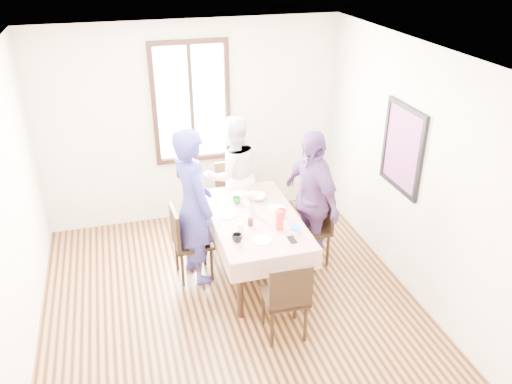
# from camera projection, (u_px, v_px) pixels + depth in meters

# --- Properties ---
(ground) EXTENTS (4.50, 4.50, 0.00)m
(ground) POSITION_uv_depth(u_px,v_px,m) (234.00, 311.00, 5.55)
(ground) COLOR black
(ground) RESTS_ON ground
(back_wall) EXTENTS (4.00, 0.00, 4.00)m
(back_wall) POSITION_uv_depth(u_px,v_px,m) (192.00, 124.00, 6.86)
(back_wall) COLOR beige
(back_wall) RESTS_ON ground
(right_wall) EXTENTS (0.00, 4.50, 4.50)m
(right_wall) POSITION_uv_depth(u_px,v_px,m) (417.00, 176.00, 5.42)
(right_wall) COLOR beige
(right_wall) RESTS_ON ground
(window_frame) EXTENTS (1.02, 0.06, 1.62)m
(window_frame) POSITION_uv_depth(u_px,v_px,m) (191.00, 103.00, 6.71)
(window_frame) COLOR black
(window_frame) RESTS_ON back_wall
(window_pane) EXTENTS (0.90, 0.02, 1.50)m
(window_pane) POSITION_uv_depth(u_px,v_px,m) (191.00, 103.00, 6.72)
(window_pane) COLOR white
(window_pane) RESTS_ON back_wall
(art_poster) EXTENTS (0.04, 0.76, 0.96)m
(art_poster) POSITION_uv_depth(u_px,v_px,m) (403.00, 148.00, 5.58)
(art_poster) COLOR red
(art_poster) RESTS_ON right_wall
(dining_table) EXTENTS (0.84, 1.56, 0.75)m
(dining_table) POSITION_uv_depth(u_px,v_px,m) (255.00, 246.00, 6.02)
(dining_table) COLOR black
(dining_table) RESTS_ON ground
(tablecloth) EXTENTS (0.96, 1.68, 0.01)m
(tablecloth) POSITION_uv_depth(u_px,v_px,m) (255.00, 217.00, 5.84)
(tablecloth) COLOR #550700
(tablecloth) RESTS_ON dining_table
(chair_left) EXTENTS (0.44, 0.44, 0.91)m
(chair_left) POSITION_uv_depth(u_px,v_px,m) (193.00, 242.00, 5.93)
(chair_left) COLOR black
(chair_left) RESTS_ON ground
(chair_right) EXTENTS (0.44, 0.44, 0.91)m
(chair_right) POSITION_uv_depth(u_px,v_px,m) (310.00, 229.00, 6.19)
(chair_right) COLOR black
(chair_right) RESTS_ON ground
(chair_far) EXTENTS (0.45, 0.45, 0.91)m
(chair_far) POSITION_uv_depth(u_px,v_px,m) (233.00, 198.00, 6.90)
(chair_far) COLOR black
(chair_far) RESTS_ON ground
(chair_near) EXTENTS (0.43, 0.43, 0.91)m
(chair_near) POSITION_uv_depth(u_px,v_px,m) (284.00, 296.00, 5.06)
(chair_near) COLOR black
(chair_near) RESTS_ON ground
(person_left) EXTENTS (0.62, 0.77, 1.84)m
(person_left) POSITION_uv_depth(u_px,v_px,m) (192.00, 206.00, 5.73)
(person_left) COLOR navy
(person_left) RESTS_ON ground
(person_far) EXTENTS (0.85, 0.70, 1.61)m
(person_far) POSITION_uv_depth(u_px,v_px,m) (233.00, 175.00, 6.72)
(person_far) COLOR white
(person_far) RESTS_ON ground
(person_right) EXTENTS (0.62, 1.07, 1.71)m
(person_right) POSITION_uv_depth(u_px,v_px,m) (310.00, 200.00, 6.01)
(person_right) COLOR #593770
(person_right) RESTS_ON ground
(mug_black) EXTENTS (0.13, 0.13, 0.09)m
(mug_black) POSITION_uv_depth(u_px,v_px,m) (237.00, 238.00, 5.35)
(mug_black) COLOR black
(mug_black) RESTS_ON tablecloth
(mug_flag) EXTENTS (0.13, 0.13, 0.09)m
(mug_flag) POSITION_uv_depth(u_px,v_px,m) (282.00, 213.00, 5.82)
(mug_flag) COLOR red
(mug_flag) RESTS_ON tablecloth
(mug_green) EXTENTS (0.12, 0.12, 0.08)m
(mug_green) POSITION_uv_depth(u_px,v_px,m) (237.00, 200.00, 6.11)
(mug_green) COLOR #0C7226
(mug_green) RESTS_ON tablecloth
(serving_bowl) EXTENTS (0.29, 0.29, 0.05)m
(serving_bowl) POSITION_uv_depth(u_px,v_px,m) (256.00, 197.00, 6.21)
(serving_bowl) COLOR white
(serving_bowl) RESTS_ON tablecloth
(juice_carton) EXTENTS (0.07, 0.07, 0.22)m
(juice_carton) POSITION_uv_depth(u_px,v_px,m) (279.00, 220.00, 5.55)
(juice_carton) COLOR red
(juice_carton) RESTS_ON tablecloth
(butter_tub) EXTENTS (0.11, 0.11, 0.06)m
(butter_tub) POSITION_uv_depth(u_px,v_px,m) (295.00, 230.00, 5.52)
(butter_tub) COLOR white
(butter_tub) RESTS_ON tablecloth
(jam_jar) EXTENTS (0.06, 0.06, 0.09)m
(jam_jar) POSITION_uv_depth(u_px,v_px,m) (250.00, 222.00, 5.65)
(jam_jar) COLOR black
(jam_jar) RESTS_ON tablecloth
(drinking_glass) EXTENTS (0.07, 0.07, 0.09)m
(drinking_glass) POSITION_uv_depth(u_px,v_px,m) (241.00, 227.00, 5.54)
(drinking_glass) COLOR silver
(drinking_glass) RESTS_ON tablecloth
(smartphone) EXTENTS (0.07, 0.15, 0.01)m
(smartphone) POSITION_uv_depth(u_px,v_px,m) (292.00, 240.00, 5.40)
(smartphone) COLOR black
(smartphone) RESTS_ON tablecloth
(flower_vase) EXTENTS (0.06, 0.06, 0.12)m
(flower_vase) POSITION_uv_depth(u_px,v_px,m) (252.00, 209.00, 5.89)
(flower_vase) COLOR silver
(flower_vase) RESTS_ON tablecloth
(plate_left) EXTENTS (0.20, 0.20, 0.01)m
(plate_left) POSITION_uv_depth(u_px,v_px,m) (227.00, 215.00, 5.86)
(plate_left) COLOR white
(plate_left) RESTS_ON tablecloth
(plate_right) EXTENTS (0.20, 0.20, 0.01)m
(plate_right) POSITION_uv_depth(u_px,v_px,m) (277.00, 208.00, 6.00)
(plate_right) COLOR white
(plate_right) RESTS_ON tablecloth
(plate_far) EXTENTS (0.20, 0.20, 0.01)m
(plate_far) POSITION_uv_depth(u_px,v_px,m) (240.00, 193.00, 6.35)
(plate_far) COLOR white
(plate_far) RESTS_ON tablecloth
(plate_near) EXTENTS (0.20, 0.20, 0.01)m
(plate_near) POSITION_uv_depth(u_px,v_px,m) (262.00, 240.00, 5.39)
(plate_near) COLOR white
(plate_near) RESTS_ON tablecloth
(butter_lid) EXTENTS (0.12, 0.12, 0.01)m
(butter_lid) POSITION_uv_depth(u_px,v_px,m) (296.00, 228.00, 5.50)
(butter_lid) COLOR blue
(butter_lid) RESTS_ON butter_tub
(flower_bunch) EXTENTS (0.09, 0.09, 0.10)m
(flower_bunch) POSITION_uv_depth(u_px,v_px,m) (252.00, 200.00, 5.84)
(flower_bunch) COLOR yellow
(flower_bunch) RESTS_ON flower_vase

